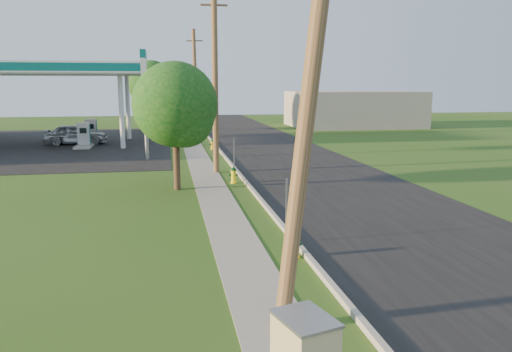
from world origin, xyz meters
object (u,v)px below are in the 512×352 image
(tree_verge, at_px, (177,108))
(tree_lot, at_px, (153,86))
(fuel_pump_ne, at_px, (84,138))
(hydrant_near, at_px, (295,245))
(utility_pole_far, at_px, (195,84))
(hydrant_mid, at_px, (234,175))
(price_pylon, at_px, (144,73))
(fuel_pump_se, at_px, (91,133))
(car_silver, at_px, (76,134))
(utility_pole_near, at_px, (311,81))
(hydrant_far, at_px, (212,144))
(utility_pole_mid, at_px, (215,81))

(tree_verge, bearing_deg, tree_lot, 93.41)
(fuel_pump_ne, relative_size, hydrant_near, 4.29)
(utility_pole_far, relative_size, hydrant_mid, 11.66)
(price_pylon, bearing_deg, fuel_pump_se, 113.50)
(hydrant_mid, bearing_deg, utility_pole_far, 91.42)
(tree_verge, bearing_deg, car_silver, 111.82)
(tree_lot, bearing_deg, fuel_pump_se, -120.10)
(fuel_pump_ne, height_order, tree_verge, tree_verge)
(tree_verge, height_order, hydrant_mid, tree_verge)
(hydrant_near, bearing_deg, utility_pole_near, -101.53)
(fuel_pump_se, bearing_deg, hydrant_far, -37.22)
(hydrant_near, bearing_deg, car_silver, 110.07)
(utility_pole_near, distance_m, utility_pole_far, 36.00)
(utility_pole_mid, distance_m, tree_lot, 25.93)
(hydrant_near, distance_m, hydrant_far, 23.83)
(car_silver, bearing_deg, price_pylon, -146.60)
(utility_pole_far, bearing_deg, fuel_pump_se, -173.59)
(fuel_pump_ne, distance_m, tree_lot, 14.14)
(tree_lot, relative_size, hydrant_far, 8.91)
(tree_verge, distance_m, hydrant_mid, 4.38)
(car_silver, bearing_deg, hydrant_near, -158.53)
(tree_verge, relative_size, tree_lot, 0.80)
(fuel_pump_se, bearing_deg, tree_verge, -72.32)
(price_pylon, relative_size, hydrant_mid, 8.40)
(utility_pole_near, distance_m, price_pylon, 23.83)
(utility_pole_mid, bearing_deg, price_pylon, 125.34)
(tree_verge, relative_size, car_silver, 1.19)
(utility_pole_mid, height_order, hydrant_far, utility_pole_mid)
(hydrant_near, distance_m, car_silver, 30.99)
(tree_verge, distance_m, hydrant_far, 14.67)
(hydrant_near, bearing_deg, utility_pole_mid, 93.23)
(car_silver, bearing_deg, hydrant_mid, -148.96)
(utility_pole_near, bearing_deg, tree_lot, 95.10)
(hydrant_near, bearing_deg, utility_pole_far, 91.42)
(tree_verge, distance_m, hydrant_near, 10.78)
(hydrant_near, bearing_deg, fuel_pump_ne, 109.69)
(price_pylon, relative_size, car_silver, 1.41)
(price_pylon, distance_m, hydrant_far, 8.01)
(utility_pole_far, bearing_deg, hydrant_mid, -88.58)
(hydrant_mid, bearing_deg, fuel_pump_se, 115.00)
(tree_lot, height_order, hydrant_near, tree_lot)
(utility_pole_mid, xyz_separation_m, fuel_pump_se, (-8.90, 17.00, -4.23))
(tree_lot, xyz_separation_m, hydrant_near, (4.69, -39.73, -4.27))
(tree_verge, height_order, car_silver, tree_verge)
(hydrant_mid, bearing_deg, utility_pole_mid, 99.28)
(tree_lot, bearing_deg, car_silver, -119.19)
(utility_pole_near, height_order, hydrant_mid, utility_pole_near)
(tree_verge, xyz_separation_m, hydrant_far, (2.79, 14.01, -3.33))
(fuel_pump_ne, bearing_deg, utility_pole_near, -73.98)
(tree_verge, distance_m, tree_lot, 29.98)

